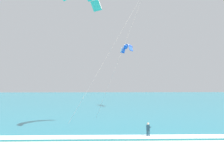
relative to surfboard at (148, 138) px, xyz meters
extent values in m
cube|color=teal|center=(1.95, 58.84, 0.07)|extent=(200.00, 120.00, 0.20)
cube|color=white|center=(1.95, -0.16, 0.19)|extent=(200.00, 1.99, 0.04)
ellipsoid|color=#E04C38|center=(0.00, 0.00, 0.00)|extent=(0.85, 1.47, 0.05)
cube|color=black|center=(0.00, 0.24, 0.04)|extent=(0.17, 0.11, 0.04)
cube|color=black|center=(0.00, -0.24, 0.04)|extent=(0.17, 0.11, 0.04)
cylinder|color=#143347|center=(-0.10, 0.03, 0.39)|extent=(0.14, 0.14, 0.84)
cylinder|color=#143347|center=(0.10, -0.03, 0.39)|extent=(0.14, 0.14, 0.84)
cube|color=#143347|center=(0.00, 0.00, 1.11)|extent=(0.39, 0.30, 0.60)
sphere|color=beige|center=(0.00, 0.00, 1.55)|extent=(0.22, 0.22, 0.22)
cylinder|color=#143347|center=(-0.12, 0.21, 1.16)|extent=(0.24, 0.51, 0.22)
cylinder|color=#143347|center=(0.22, 0.10, 1.16)|extent=(0.24, 0.51, 0.22)
cylinder|color=black|center=(0.12, 0.36, 1.16)|extent=(0.53, 0.21, 0.04)
cube|color=#3F3F42|center=(0.04, 0.11, 0.89)|extent=(0.14, 0.11, 0.10)
cube|color=teal|center=(-5.78, 7.37, 16.31)|extent=(1.61, 1.34, 1.45)
cube|color=white|center=(-5.36, 7.08, 16.48)|extent=(0.67, 0.84, 1.24)
cylinder|color=#B2B2B7|center=(-2.95, 3.87, 8.74)|extent=(5.69, 7.04, 15.15)
cylinder|color=#B2B2B7|center=(-4.51, 1.65, 8.74)|extent=(8.80, 2.60, 15.15)
cube|color=blue|center=(1.30, 31.56, 13.41)|extent=(1.11, 1.31, 1.27)
cube|color=white|center=(0.91, 31.43, 13.60)|extent=(0.40, 0.78, 1.03)
cube|color=blue|center=(1.25, 32.58, 14.22)|extent=(1.25, 1.51, 0.99)
cube|color=white|center=(0.87, 32.45, 14.41)|extent=(0.51, 1.07, 0.67)
cube|color=blue|center=(0.95, 33.81, 14.51)|extent=(1.32, 1.46, 0.48)
cube|color=white|center=(0.56, 33.68, 14.70)|extent=(0.55, 1.15, 0.16)
cube|color=blue|center=(0.44, 34.97, 14.22)|extent=(1.30, 1.25, 0.99)
cube|color=white|center=(0.06, 34.84, 14.41)|extent=(0.50, 1.05, 0.67)
cube|color=blue|center=(-0.15, 35.81, 13.41)|extent=(1.20, 0.83, 1.27)
cube|color=white|center=(-0.53, 35.68, 13.60)|extent=(0.38, 0.72, 1.03)
camera|label=1|loc=(-4.82, -29.57, 6.11)|focal=44.23mm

